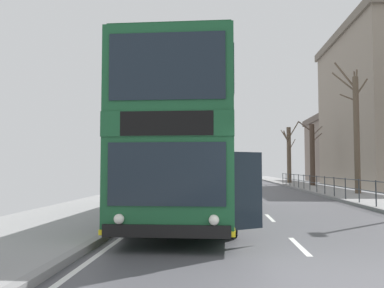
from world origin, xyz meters
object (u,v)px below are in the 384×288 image
bare_tree_far_02 (356,127)px  background_building_02 (359,148)px  double_decker_bus_main (192,146)px  bare_tree_far_01 (289,154)px  bare_tree_far_00 (312,154)px

bare_tree_far_02 → background_building_02: bearing=70.8°
double_decker_bus_main → bare_tree_far_02: bearing=51.4°
bare_tree_far_02 → background_building_02: 25.11m
double_decker_bus_main → bare_tree_far_02: bare_tree_far_02 is taller
bare_tree_far_01 → bare_tree_far_02: size_ratio=0.76×
bare_tree_far_02 → background_building_02: bare_tree_far_02 is taller
double_decker_bus_main → background_building_02: (17.35, 35.10, 1.57)m
double_decker_bus_main → bare_tree_far_00: bearing=68.0°
background_building_02 → bare_tree_far_00: bearing=-123.3°
bare_tree_far_00 → background_building_02: background_building_02 is taller
bare_tree_far_02 → background_building_02: (8.25, 23.72, -0.12)m
double_decker_bus_main → bare_tree_far_02: (9.10, 11.39, 1.70)m
double_decker_bus_main → bare_tree_far_01: size_ratio=1.84×
double_decker_bus_main → background_building_02: bearing=63.7°
bare_tree_far_01 → background_building_02: bearing=33.3°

